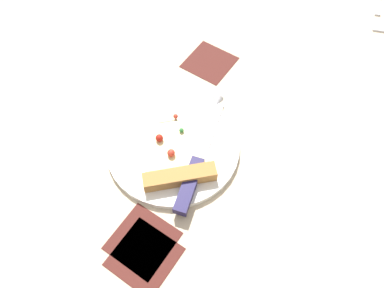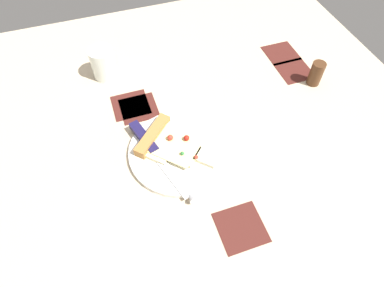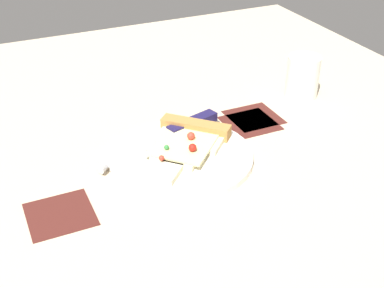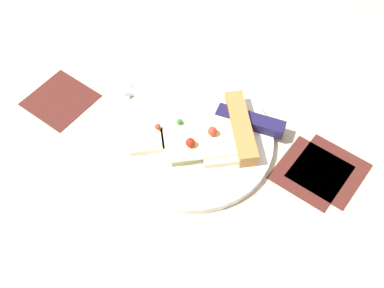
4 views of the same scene
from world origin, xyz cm
name	(u,v)px [view 4 (image 4 of 4)]	position (x,y,z in cm)	size (l,w,h in cm)	color
ground_plane	(175,128)	(0.02, -0.02, -1.50)	(130.39, 130.39, 3.00)	#C6B293
plate	(192,140)	(4.20, -1.49, 0.57)	(23.27, 23.27, 1.14)	white
pizza_slice	(210,133)	(6.06, 0.34, 1.94)	(17.82, 17.82, 2.60)	beige
knife	(220,113)	(5.06, 4.22, 1.75)	(23.62, 8.78, 2.45)	silver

